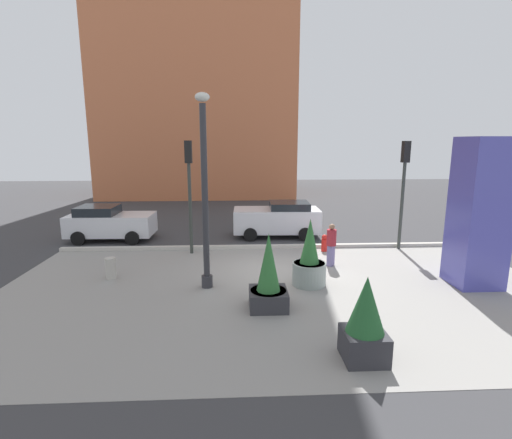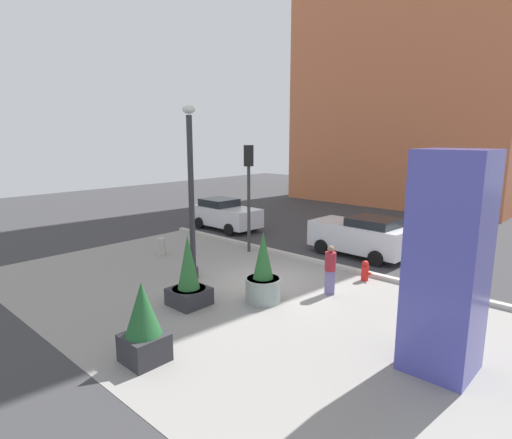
{
  "view_description": "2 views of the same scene",
  "coord_description": "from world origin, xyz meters",
  "px_view_note": "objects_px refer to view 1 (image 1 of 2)",
  "views": [
    {
      "loc": [
        -1.3,
        -13.36,
        4.69
      ],
      "look_at": [
        -0.64,
        -0.03,
        1.97
      ],
      "focal_mm": 26.98,
      "sensor_mm": 36.0,
      "label": 1
    },
    {
      "loc": [
        9.27,
        -10.6,
        5.08
      ],
      "look_at": [
        -0.46,
        -0.04,
        2.23
      ],
      "focal_mm": 29.38,
      "sensor_mm": 36.0,
      "label": 2
    }
  ],
  "objects_px": {
    "potted_plant_mid_plaza": "(365,321)",
    "potted_plant_by_pillar": "(309,261)",
    "traffic_light_far_side": "(404,178)",
    "car_intersection": "(278,219)",
    "potted_plant_near_right": "(268,279)",
    "car_curb_west": "(110,223)",
    "pedestrian_by_curb": "(331,243)",
    "concrete_bollard": "(111,268)",
    "art_pillar_blue": "(479,213)",
    "lamp_post": "(205,197)",
    "fire_hydrant": "(324,243)",
    "traffic_light_corner": "(189,179)"
  },
  "relations": [
    {
      "from": "potted_plant_mid_plaza",
      "to": "potted_plant_by_pillar",
      "type": "xyz_separation_m",
      "value": [
        -0.37,
        4.49,
        -0.09
      ]
    },
    {
      "from": "art_pillar_blue",
      "to": "pedestrian_by_curb",
      "type": "bearing_deg",
      "value": 153.17
    },
    {
      "from": "traffic_light_corner",
      "to": "pedestrian_by_curb",
      "type": "xyz_separation_m",
      "value": [
        5.51,
        -1.97,
        -2.26
      ]
    },
    {
      "from": "art_pillar_blue",
      "to": "pedestrian_by_curb",
      "type": "xyz_separation_m",
      "value": [
        -4.24,
        2.14,
        -1.5
      ]
    },
    {
      "from": "lamp_post",
      "to": "potted_plant_by_pillar",
      "type": "xyz_separation_m",
      "value": [
        3.36,
        0.04,
        -2.16
      ]
    },
    {
      "from": "potted_plant_mid_plaza",
      "to": "potted_plant_near_right",
      "type": "relative_size",
      "value": 0.87
    },
    {
      "from": "potted_plant_mid_plaza",
      "to": "pedestrian_by_curb",
      "type": "bearing_deg",
      "value": 82.64
    },
    {
      "from": "potted_plant_mid_plaza",
      "to": "potted_plant_near_right",
      "type": "bearing_deg",
      "value": 123.99
    },
    {
      "from": "potted_plant_mid_plaza",
      "to": "fire_hydrant",
      "type": "height_order",
      "value": "potted_plant_mid_plaza"
    },
    {
      "from": "traffic_light_far_side",
      "to": "traffic_light_corner",
      "type": "relative_size",
      "value": 1.0
    },
    {
      "from": "lamp_post",
      "to": "traffic_light_far_side",
      "type": "xyz_separation_m",
      "value": [
        8.15,
        4.19,
        0.19
      ]
    },
    {
      "from": "art_pillar_blue",
      "to": "car_intersection",
      "type": "relative_size",
      "value": 1.13
    },
    {
      "from": "potted_plant_mid_plaza",
      "to": "car_curb_west",
      "type": "xyz_separation_m",
      "value": [
        -8.86,
        10.87,
        -0.06
      ]
    },
    {
      "from": "lamp_post",
      "to": "potted_plant_near_right",
      "type": "bearing_deg",
      "value": -42.02
    },
    {
      "from": "traffic_light_far_side",
      "to": "fire_hydrant",
      "type": "bearing_deg",
      "value": -175.89
    },
    {
      "from": "potted_plant_by_pillar",
      "to": "traffic_light_corner",
      "type": "bearing_deg",
      "value": 137.94
    },
    {
      "from": "potted_plant_mid_plaza",
      "to": "fire_hydrant",
      "type": "relative_size",
      "value": 2.55
    },
    {
      "from": "fire_hydrant",
      "to": "concrete_bollard",
      "type": "relative_size",
      "value": 1.0
    },
    {
      "from": "potted_plant_by_pillar",
      "to": "pedestrian_by_curb",
      "type": "height_order",
      "value": "potted_plant_by_pillar"
    },
    {
      "from": "potted_plant_by_pillar",
      "to": "traffic_light_far_side",
      "type": "xyz_separation_m",
      "value": [
        4.79,
        4.15,
        2.35
      ]
    },
    {
      "from": "car_curb_west",
      "to": "pedestrian_by_curb",
      "type": "bearing_deg",
      "value": -24.73
    },
    {
      "from": "car_intersection",
      "to": "pedestrian_by_curb",
      "type": "height_order",
      "value": "car_intersection"
    },
    {
      "from": "lamp_post",
      "to": "potted_plant_mid_plaza",
      "type": "bearing_deg",
      "value": -49.99
    },
    {
      "from": "potted_plant_mid_plaza",
      "to": "traffic_light_far_side",
      "type": "xyz_separation_m",
      "value": [
        4.43,
        8.64,
        2.26
      ]
    },
    {
      "from": "potted_plant_by_pillar",
      "to": "lamp_post",
      "type": "bearing_deg",
      "value": -179.24
    },
    {
      "from": "traffic_light_far_side",
      "to": "art_pillar_blue",
      "type": "bearing_deg",
      "value": -81.64
    },
    {
      "from": "fire_hydrant",
      "to": "pedestrian_by_curb",
      "type": "bearing_deg",
      "value": -95.95
    },
    {
      "from": "car_intersection",
      "to": "pedestrian_by_curb",
      "type": "bearing_deg",
      "value": -72.29
    },
    {
      "from": "potted_plant_mid_plaza",
      "to": "potted_plant_near_right",
      "type": "xyz_separation_m",
      "value": [
        -1.86,
        2.76,
        -0.04
      ]
    },
    {
      "from": "car_intersection",
      "to": "pedestrian_by_curb",
      "type": "xyz_separation_m",
      "value": [
        1.53,
        -4.8,
        0.02
      ]
    },
    {
      "from": "potted_plant_by_pillar",
      "to": "car_curb_west",
      "type": "height_order",
      "value": "potted_plant_by_pillar"
    },
    {
      "from": "potted_plant_mid_plaza",
      "to": "pedestrian_by_curb",
      "type": "height_order",
      "value": "potted_plant_mid_plaza"
    },
    {
      "from": "car_intersection",
      "to": "potted_plant_near_right",
      "type": "bearing_deg",
      "value": -97.79
    },
    {
      "from": "potted_plant_by_pillar",
      "to": "traffic_light_far_side",
      "type": "relative_size",
      "value": 0.48
    },
    {
      "from": "fire_hydrant",
      "to": "pedestrian_by_curb",
      "type": "xyz_separation_m",
      "value": [
        -0.21,
        -1.98,
        0.54
      ]
    },
    {
      "from": "car_intersection",
      "to": "pedestrian_by_curb",
      "type": "relative_size",
      "value": 2.6
    },
    {
      "from": "potted_plant_near_right",
      "to": "pedestrian_by_curb",
      "type": "xyz_separation_m",
      "value": [
        2.69,
        3.65,
        0.05
      ]
    },
    {
      "from": "lamp_post",
      "to": "traffic_light_corner",
      "type": "relative_size",
      "value": 1.3
    },
    {
      "from": "potted_plant_by_pillar",
      "to": "traffic_light_far_side",
      "type": "distance_m",
      "value": 6.76
    },
    {
      "from": "potted_plant_near_right",
      "to": "pedestrian_by_curb",
      "type": "relative_size",
      "value": 1.34
    },
    {
      "from": "potted_plant_by_pillar",
      "to": "potted_plant_near_right",
      "type": "bearing_deg",
      "value": -130.82
    },
    {
      "from": "concrete_bollard",
      "to": "car_intersection",
      "type": "xyz_separation_m",
      "value": [
        6.42,
        5.8,
        0.52
      ]
    },
    {
      "from": "car_curb_west",
      "to": "car_intersection",
      "type": "bearing_deg",
      "value": 2.37
    },
    {
      "from": "traffic_light_far_side",
      "to": "car_curb_west",
      "type": "relative_size",
      "value": 1.17
    },
    {
      "from": "art_pillar_blue",
      "to": "traffic_light_far_side",
      "type": "relative_size",
      "value": 1.03
    },
    {
      "from": "potted_plant_near_right",
      "to": "concrete_bollard",
      "type": "relative_size",
      "value": 2.93
    },
    {
      "from": "traffic_light_corner",
      "to": "pedestrian_by_curb",
      "type": "relative_size",
      "value": 2.86
    },
    {
      "from": "concrete_bollard",
      "to": "pedestrian_by_curb",
      "type": "relative_size",
      "value": 0.46
    },
    {
      "from": "potted_plant_near_right",
      "to": "traffic_light_corner",
      "type": "bearing_deg",
      "value": 116.64
    },
    {
      "from": "traffic_light_far_side",
      "to": "car_intersection",
      "type": "bearing_deg",
      "value": 153.36
    }
  ]
}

